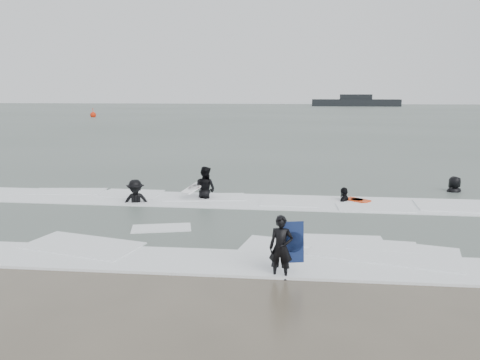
# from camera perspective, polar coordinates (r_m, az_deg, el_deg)

# --- Properties ---
(ground) EXTENTS (320.00, 320.00, 0.00)m
(ground) POSITION_cam_1_polar(r_m,az_deg,el_deg) (12.60, -2.78, -9.13)
(ground) COLOR brown
(ground) RESTS_ON ground
(sea) EXTENTS (320.00, 320.00, 0.00)m
(sea) POSITION_cam_1_polar(r_m,az_deg,el_deg) (91.80, 5.71, 7.99)
(sea) COLOR #47544C
(sea) RESTS_ON ground
(surfer_centre) EXTENTS (0.59, 0.43, 1.52)m
(surfer_centre) POSITION_cam_1_polar(r_m,az_deg,el_deg) (11.15, 4.95, -11.86)
(surfer_centre) COLOR black
(surfer_centre) RESTS_ON ground
(surfer_wading) EXTENTS (1.15, 1.05, 1.92)m
(surfer_wading) POSITION_cam_1_polar(r_m,az_deg,el_deg) (18.85, -4.25, -2.44)
(surfer_wading) COLOR black
(surfer_wading) RESTS_ON ground
(surfer_breaker) EXTENTS (1.31, 0.94, 1.83)m
(surfer_breaker) POSITION_cam_1_polar(r_m,az_deg,el_deg) (18.45, -12.57, -2.96)
(surfer_breaker) COLOR black
(surfer_breaker) RESTS_ON ground
(surfer_right_near) EXTENTS (0.83, 1.12, 1.76)m
(surfer_right_near) POSITION_cam_1_polar(r_m,az_deg,el_deg) (18.85, 12.56, -2.67)
(surfer_right_near) COLOR black
(surfer_right_near) RESTS_ON ground
(surfer_right_far) EXTENTS (1.06, 0.85, 1.88)m
(surfer_right_far) POSITION_cam_1_polar(r_m,az_deg,el_deg) (22.09, 24.63, -1.45)
(surfer_right_far) COLOR black
(surfer_right_far) RESTS_ON ground
(surf_foam) EXTENTS (30.03, 9.06, 0.09)m
(surf_foam) POSITION_cam_1_polar(r_m,az_deg,el_deg) (16.08, -0.56, -4.57)
(surf_foam) COLOR white
(surf_foam) RESTS_ON ground
(bodyboards) EXTENTS (7.41, 8.45, 1.25)m
(bodyboards) POSITION_cam_1_polar(r_m,az_deg,el_deg) (16.01, 4.79, -2.98)
(bodyboards) COLOR #101E4C
(bodyboards) RESTS_ON ground
(buoy) EXTENTS (1.00, 1.00, 1.65)m
(buoy) POSITION_cam_1_polar(r_m,az_deg,el_deg) (84.64, -17.47, 7.57)
(buoy) COLOR red
(buoy) RESTS_ON ground
(vessel_horizon) EXTENTS (26.13, 4.67, 3.55)m
(vessel_horizon) POSITION_cam_1_polar(r_m,az_deg,el_deg) (148.07, 13.92, 9.22)
(vessel_horizon) COLOR black
(vessel_horizon) RESTS_ON ground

